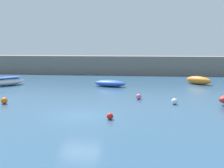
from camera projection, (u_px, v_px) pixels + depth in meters
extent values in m
cube|color=#2D5170|center=(80.00, 117.00, 19.72)|extent=(120.00, 120.00, 0.20)
cube|color=slate|center=(118.00, 65.00, 45.26)|extent=(48.81, 2.53, 2.63)
ellipsoid|color=white|center=(8.00, 82.00, 33.37)|extent=(3.24, 3.55, 0.79)
ellipsoid|color=#23479E|center=(8.00, 78.00, 33.31)|extent=(2.92, 3.19, 0.24)
ellipsoid|color=orange|center=(198.00, 80.00, 34.27)|extent=(3.04, 2.91, 0.89)
ellipsoid|color=#2D56B7|center=(110.00, 83.00, 32.51)|extent=(3.63, 2.20, 0.68)
sphere|color=#EA668C|center=(139.00, 97.00, 25.22)|extent=(0.44, 0.44, 0.44)
sphere|color=white|center=(174.00, 101.00, 23.14)|extent=(0.45, 0.45, 0.45)
sphere|color=red|center=(110.00, 116.00, 18.59)|extent=(0.40, 0.40, 0.40)
sphere|color=orange|center=(4.00, 101.00, 23.33)|extent=(0.49, 0.49, 0.49)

